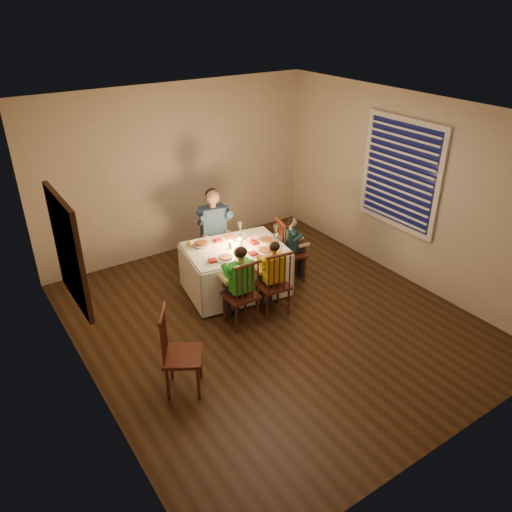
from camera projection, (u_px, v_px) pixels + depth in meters
ground at (271, 320)px, 6.38m from camera, size 5.00×5.00×0.00m
wall_left at (78, 283)px, 4.66m from camera, size 0.02×5.00×2.60m
wall_right at (406, 190)px, 6.88m from camera, size 0.02×5.00×2.60m
wall_back at (178, 171)px, 7.60m from camera, size 4.50×0.02×2.60m
ceiling at (275, 113)px, 5.16m from camera, size 5.00×5.00×0.00m
dining_table at (235, 260)px, 6.77m from camera, size 1.46×1.15×0.66m
chair_adult at (216, 269)px, 7.55m from camera, size 0.45×0.44×0.94m
chair_near_left at (241, 323)px, 6.32m from camera, size 0.39×0.37×0.94m
chair_near_right at (272, 312)px, 6.54m from camera, size 0.43×0.42×0.94m
chair_end at (290, 278)px, 7.32m from camera, size 0.45×0.47×0.94m
chair_extra at (186, 388)px, 5.28m from camera, size 0.54×0.54×0.98m
adult at (216, 269)px, 7.55m from camera, size 0.55×0.52×1.27m
child_green at (241, 323)px, 6.32m from camera, size 0.37×0.34×1.09m
child_yellow at (272, 312)px, 6.54m from camera, size 0.38×0.35×1.04m
child_teal at (290, 278)px, 7.32m from camera, size 0.33×0.35×0.96m
setting_adult at (230, 238)px, 6.90m from camera, size 0.30×0.30×0.02m
setting_green at (226, 258)px, 6.38m from camera, size 0.30×0.30×0.02m
setting_yellow at (265, 251)px, 6.56m from camera, size 0.30×0.30×0.02m
setting_teal at (266, 240)px, 6.84m from camera, size 0.30×0.30×0.02m
candle_left at (230, 245)px, 6.63m from camera, size 0.06×0.06×0.10m
candle_right at (240, 243)px, 6.68m from camera, size 0.06×0.06×0.10m
squash at (190, 243)px, 6.68m from camera, size 0.09×0.09×0.09m
orange_fruit at (250, 240)px, 6.79m from camera, size 0.08×0.08×0.08m
serving_bowl at (202, 245)px, 6.68m from camera, size 0.26×0.26×0.05m
wall_mirror at (68, 251)px, 4.81m from camera, size 0.06×0.95×1.15m
window_blinds at (400, 174)px, 6.84m from camera, size 0.07×1.34×1.54m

